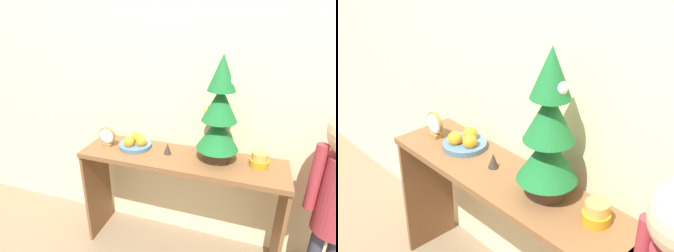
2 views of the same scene
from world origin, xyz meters
TOP-DOWN VIEW (x-y plane):
  - back_wall at (0.00, 0.37)m, footprint 7.00×0.05m
  - console_table at (0.00, 0.16)m, footprint 1.23×0.32m
  - mini_tree at (0.21, 0.19)m, footprint 0.24×0.24m
  - fruit_bowl at (-0.31, 0.20)m, footprint 0.21×0.21m
  - singing_bowl at (0.45, 0.20)m, footprint 0.11×0.11m
  - desk_clock at (-0.49, 0.16)m, footprint 0.11×0.04m
  - figurine at (-0.08, 0.18)m, footprint 0.05×0.05m

SIDE VIEW (x-z plane):
  - console_table at x=0.00m, z-range 0.20..0.91m
  - fruit_bowl at x=-0.31m, z-range 0.70..0.78m
  - figurine at x=-0.08m, z-range 0.71..0.78m
  - singing_bowl at x=0.45m, z-range 0.70..0.79m
  - desk_clock at x=-0.49m, z-range 0.71..0.84m
  - mini_tree at x=0.21m, z-range 0.69..1.30m
  - back_wall at x=0.00m, z-range 0.00..2.50m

